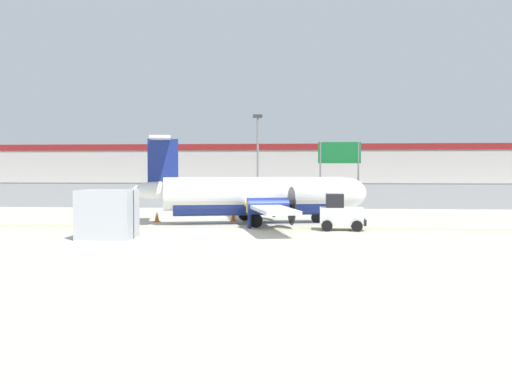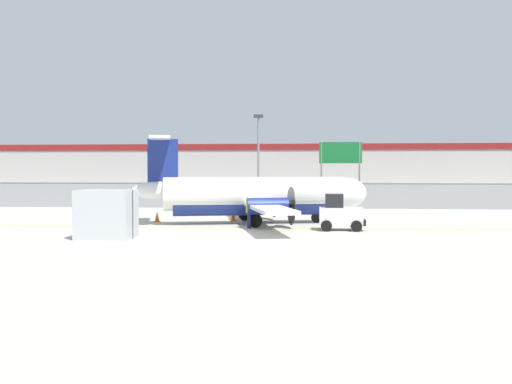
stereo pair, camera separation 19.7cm
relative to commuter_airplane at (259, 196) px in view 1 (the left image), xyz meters
The scene contains 17 objects.
ground_plane 2.95m from the commuter_airplane, 89.05° to the right, with size 140.00×140.00×0.01m.
perimeter_fence 13.53m from the commuter_airplane, 89.83° to the left, with size 98.00×0.10×2.10m.
parking_lot_strip 25.07m from the commuter_airplane, 89.91° to the left, with size 98.00×17.00×0.12m.
background_building 43.54m from the commuter_airplane, 89.95° to the left, with size 91.00×8.10×6.50m.
commuter_airplane is the anchor object (origin of this frame).
baggage_tug 5.63m from the commuter_airplane, 37.12° to the right, with size 2.36×1.43×1.88m.
ground_crew_worker 2.80m from the commuter_airplane, 96.35° to the right, with size 0.43×0.54×1.70m.
cargo_container 9.98m from the commuter_airplane, 129.33° to the right, with size 2.44×2.02×2.20m.
traffic_cone_near_left 2.59m from the commuter_airplane, 137.74° to the left, with size 0.36×0.36×0.64m.
traffic_cone_near_right 6.35m from the commuter_airplane, behind, with size 0.36×0.36×0.64m.
parked_car_0 29.97m from the commuter_airplane, 116.98° to the left, with size 4.39×2.43×1.58m.
parked_car_1 22.89m from the commuter_airplane, 104.97° to the left, with size 4.38×2.41×1.58m.
parked_car_2 28.03m from the commuter_airplane, 89.96° to the left, with size 4.36×2.37×1.58m.
parked_car_3 22.21m from the commuter_airplane, 71.43° to the left, with size 4.23×2.06×1.58m.
parked_car_4 27.03m from the commuter_airplane, 58.44° to the left, with size 4.27×2.14×1.58m.
apron_light_pole 10.27m from the commuter_airplane, 94.54° to the left, with size 0.70×0.30×7.27m.
highway_sign 17.10m from the commuter_airplane, 70.24° to the left, with size 3.60×0.14×5.50m.
Camera 1 is at (2.30, -28.32, 3.06)m, focal length 40.00 mm.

